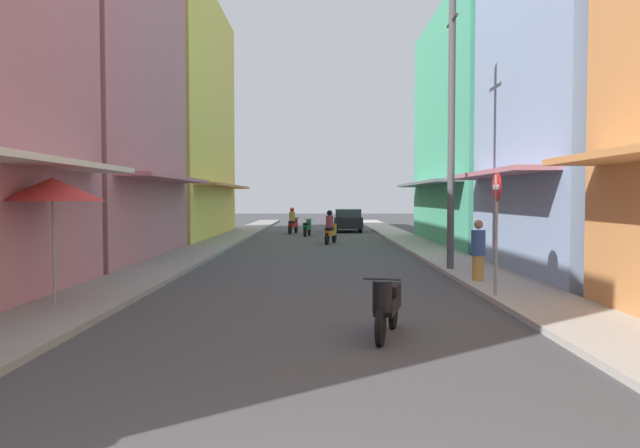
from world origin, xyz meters
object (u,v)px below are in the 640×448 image
at_px(parked_car, 351,220).
at_px(pedestrian_crossing, 481,253).
at_px(motorbike_red, 295,222).
at_px(vendor_umbrella, 55,190).
at_px(utility_pole, 454,134).
at_px(motorbike_black, 389,305).
at_px(motorbike_orange, 333,229).
at_px(motorbike_green, 310,227).
at_px(street_sign_no_entry, 499,218).

height_order(parked_car, pedestrian_crossing, pedestrian_crossing).
distance_m(motorbike_red, parked_car, 4.15).
distance_m(vendor_umbrella, utility_pole, 10.61).
bearing_deg(motorbike_black, vendor_umbrella, 158.58).
height_order(vendor_umbrella, utility_pole, utility_pole).
height_order(parked_car, utility_pole, utility_pole).
xyz_separation_m(motorbike_red, motorbike_orange, (2.12, -8.12, 0.00)).
distance_m(motorbike_red, vendor_umbrella, 25.11).
bearing_deg(parked_car, utility_pole, -84.91).
distance_m(motorbike_green, utility_pole, 17.71).
height_order(motorbike_red, utility_pole, utility_pole).
height_order(motorbike_red, motorbike_black, motorbike_red).
xyz_separation_m(motorbike_black, parked_car, (0.79, 29.56, 0.24)).
height_order(motorbike_red, motorbike_orange, same).
bearing_deg(motorbike_black, motorbike_red, 95.55).
distance_m(parked_car, pedestrian_crossing, 24.12).
distance_m(motorbike_black, motorbike_orange, 19.11).
bearing_deg(motorbike_black, street_sign_no_entry, 51.46).
bearing_deg(motorbike_orange, utility_pole, -73.71).
xyz_separation_m(motorbike_orange, street_sign_no_entry, (3.12, -15.84, 1.01)).
distance_m(motorbike_black, pedestrian_crossing, 6.22).
bearing_deg(motorbike_black, parked_car, 88.48).
height_order(pedestrian_crossing, street_sign_no_entry, street_sign_no_entry).
relative_size(motorbike_red, vendor_umbrella, 0.70).
xyz_separation_m(parked_car, street_sign_no_entry, (1.81, -26.30, 0.98)).
height_order(parked_car, street_sign_no_entry, street_sign_no_entry).
xyz_separation_m(parked_car, vendor_umbrella, (-6.91, -27.16, 1.55)).
bearing_deg(vendor_umbrella, parked_car, 75.73).
bearing_deg(pedestrian_crossing, motorbike_black, -117.11).
bearing_deg(street_sign_no_entry, motorbike_red, 102.35).
relative_size(motorbike_orange, vendor_umbrella, 0.70).
xyz_separation_m(motorbike_red, pedestrian_crossing, (5.48, -21.69, 0.09)).
relative_size(motorbike_green, parked_car, 0.43).
bearing_deg(street_sign_no_entry, vendor_umbrella, -174.34).
relative_size(parked_car, street_sign_no_entry, 1.57).
xyz_separation_m(motorbike_orange, pedestrian_crossing, (3.35, -13.57, 0.09)).
height_order(motorbike_orange, street_sign_no_entry, street_sign_no_entry).
xyz_separation_m(motorbike_green, vendor_umbrella, (-4.39, -22.47, 1.79)).
bearing_deg(motorbike_orange, motorbike_red, 104.65).
height_order(motorbike_green, vendor_umbrella, vendor_umbrella).
bearing_deg(motorbike_green, pedestrian_crossing, -76.73).
relative_size(motorbike_green, utility_pole, 0.23).
relative_size(motorbike_green, pedestrian_crossing, 1.12).
distance_m(motorbike_orange, utility_pole, 11.94).
relative_size(motorbike_black, vendor_umbrella, 0.70).
distance_m(motorbike_red, motorbike_black, 27.35).
xyz_separation_m(motorbike_black, pedestrian_crossing, (2.83, 5.53, 0.29)).
xyz_separation_m(motorbike_green, motorbike_orange, (1.21, -5.77, 0.20)).
height_order(motorbike_orange, utility_pole, utility_pole).
bearing_deg(motorbike_orange, parked_car, 82.86).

